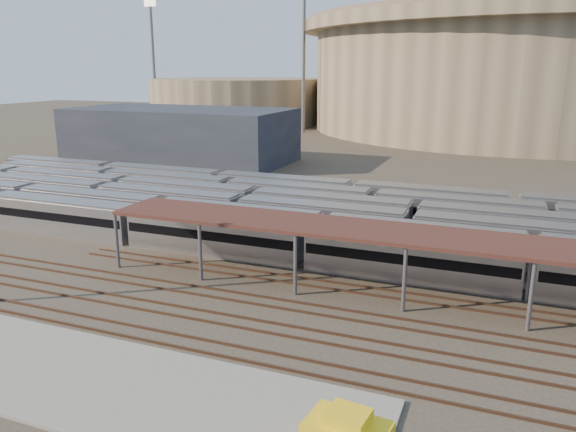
# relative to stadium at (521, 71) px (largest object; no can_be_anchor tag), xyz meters

# --- Properties ---
(ground) EXTENTS (420.00, 420.00, 0.00)m
(ground) POSITION_rel_stadium_xyz_m (-25.00, -140.00, -16.47)
(ground) COLOR #383026
(ground) RESTS_ON ground
(subway_trains) EXTENTS (125.30, 23.90, 3.60)m
(subway_trains) POSITION_rel_stadium_xyz_m (-20.88, -121.50, -14.67)
(subway_trains) COLOR #B8B7BC
(subway_trains) RESTS_ON ground
(inspection_shed) EXTENTS (60.30, 6.00, 5.30)m
(inspection_shed) POSITION_rel_stadium_xyz_m (-3.00, -136.00, -11.49)
(inspection_shed) COLOR slate
(inspection_shed) RESTS_ON ground
(empty_tracks) EXTENTS (170.00, 9.62, 0.18)m
(empty_tracks) POSITION_rel_stadium_xyz_m (-25.00, -145.00, -16.38)
(empty_tracks) COLOR #4C3323
(empty_tracks) RESTS_ON ground
(stadium) EXTENTS (124.00, 124.00, 32.50)m
(stadium) POSITION_rel_stadium_xyz_m (0.00, 0.00, 0.00)
(stadium) COLOR gray
(stadium) RESTS_ON ground
(secondary_arena) EXTENTS (56.00, 56.00, 14.00)m
(secondary_arena) POSITION_rel_stadium_xyz_m (-85.00, -10.00, -9.47)
(secondary_arena) COLOR gray
(secondary_arena) RESTS_ON ground
(service_building) EXTENTS (42.00, 20.00, 10.00)m
(service_building) POSITION_rel_stadium_xyz_m (-60.00, -85.00, -11.47)
(service_building) COLOR #1E232D
(service_building) RESTS_ON ground
(floodlight_0) EXTENTS (4.00, 1.00, 38.40)m
(floodlight_0) POSITION_rel_stadium_xyz_m (-55.00, -30.00, 4.18)
(floodlight_0) COLOR slate
(floodlight_0) RESTS_ON ground
(floodlight_1) EXTENTS (4.00, 1.00, 38.40)m
(floodlight_1) POSITION_rel_stadium_xyz_m (-110.00, -20.00, 4.18)
(floodlight_1) COLOR slate
(floodlight_1) RESTS_ON ground
(floodlight_3) EXTENTS (4.00, 1.00, 38.40)m
(floodlight_3) POSITION_rel_stadium_xyz_m (-35.00, 20.00, 4.18)
(floodlight_3) COLOR slate
(floodlight_3) RESTS_ON ground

